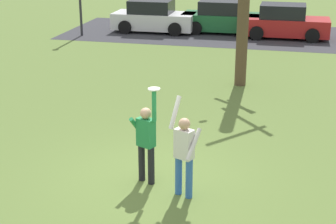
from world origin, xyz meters
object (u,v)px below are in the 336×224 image
person_catcher (146,139)px  parked_car_white (154,17)px  frisbee_disc (154,89)px  parked_car_green (223,18)px  parked_car_red (284,23)px  person_defender (184,151)px

person_catcher → parked_car_white: person_catcher is taller
frisbee_disc → parked_car_white: 16.89m
parked_car_white → parked_car_green: (3.45, 0.56, 0.00)m
parked_car_green → parked_car_red: same height
person_catcher → person_defender: 0.97m
person_defender → parked_car_green: (-1.53, 17.16, -0.25)m
frisbee_disc → parked_car_red: frisbee_disc is taller
frisbee_disc → parked_car_red: size_ratio=0.06×
parked_car_white → frisbee_disc: bearing=-75.2°
person_catcher → parked_car_white: (-4.10, 16.18, -0.25)m
frisbee_disc → parked_car_white: frisbee_disc is taller
person_catcher → parked_car_green: person_catcher is taller
frisbee_disc → parked_car_green: bearing=92.9°
parked_car_red → frisbee_disc: bearing=-97.6°
parked_car_red → person_defender: bearing=-95.2°
person_defender → parked_car_green: person_defender is taller
frisbee_disc → parked_car_white: bearing=104.8°
person_defender → parked_car_red: person_defender is taller
person_catcher → frisbee_disc: bearing=0.0°
person_catcher → parked_car_green: size_ratio=0.51×
parked_car_green → frisbee_disc: bearing=-87.1°
person_catcher → person_defender: (0.88, -0.41, -0.00)m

